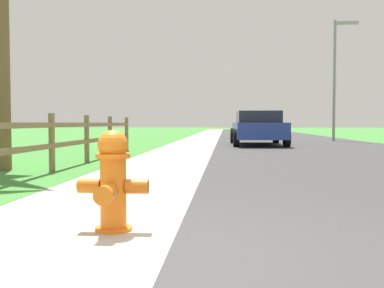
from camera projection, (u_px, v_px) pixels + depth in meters
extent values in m
plane|color=#3E8335|center=(219.00, 137.00, 27.68)|extent=(120.00, 120.00, 0.00)
cube|color=#383838|center=(273.00, 137.00, 29.41)|extent=(7.00, 66.00, 0.01)
cube|color=#AFA896|center=(175.00, 136.00, 29.90)|extent=(6.00, 66.00, 0.01)
cube|color=#3E8335|center=(152.00, 136.00, 30.01)|extent=(5.00, 66.00, 0.00)
cylinder|color=orange|center=(113.00, 192.00, 3.70)|extent=(0.21, 0.21, 0.64)
cylinder|color=orange|center=(114.00, 229.00, 3.71)|extent=(0.31, 0.31, 0.03)
cylinder|color=orange|center=(113.00, 156.00, 3.69)|extent=(0.28, 0.28, 0.03)
sphere|color=orange|center=(113.00, 145.00, 3.68)|extent=(0.25, 0.25, 0.25)
cube|color=#CB6115|center=(113.00, 135.00, 3.68)|extent=(0.04, 0.04, 0.04)
cylinder|color=#CB6115|center=(90.00, 186.00, 3.71)|extent=(0.18, 0.12, 0.12)
cylinder|color=#CB6115|center=(137.00, 187.00, 3.68)|extent=(0.18, 0.12, 0.12)
cylinder|color=#CB6115|center=(106.00, 194.00, 3.48)|extent=(0.15, 0.22, 0.15)
cylinder|color=brown|center=(52.00, 143.00, 8.08)|extent=(0.11, 0.11, 1.06)
cylinder|color=brown|center=(87.00, 139.00, 10.11)|extent=(0.11, 0.11, 1.06)
cylinder|color=brown|center=(110.00, 136.00, 12.15)|extent=(0.11, 0.11, 1.06)
cylinder|color=brown|center=(127.00, 134.00, 14.18)|extent=(0.11, 0.11, 1.06)
cube|color=brown|center=(52.00, 146.00, 8.08)|extent=(0.07, 12.25, 0.09)
cube|color=brown|center=(52.00, 125.00, 8.07)|extent=(0.07, 12.25, 0.09)
cube|color=navy|center=(258.00, 130.00, 18.19)|extent=(1.97, 4.92, 0.62)
cube|color=#1E232B|center=(258.00, 117.00, 18.05)|extent=(1.69, 2.36, 0.45)
cylinder|color=black|center=(233.00, 136.00, 19.76)|extent=(0.24, 0.67, 0.67)
cylinder|color=black|center=(276.00, 136.00, 19.66)|extent=(0.24, 0.67, 0.67)
cylinder|color=black|center=(236.00, 138.00, 16.74)|extent=(0.24, 0.67, 0.67)
cylinder|color=black|center=(287.00, 138.00, 16.65)|extent=(0.24, 0.67, 0.67)
cube|color=black|center=(257.00, 128.00, 27.67)|extent=(1.90, 4.58, 0.62)
cube|color=#1E232B|center=(257.00, 119.00, 27.53)|extent=(1.67, 2.13, 0.50)
cylinder|color=black|center=(241.00, 132.00, 29.17)|extent=(0.22, 0.66, 0.66)
cylinder|color=black|center=(270.00, 132.00, 29.03)|extent=(0.22, 0.66, 0.66)
cylinder|color=black|center=(243.00, 133.00, 26.34)|extent=(0.22, 0.66, 0.66)
cylinder|color=black|center=(275.00, 133.00, 26.20)|extent=(0.22, 0.66, 0.66)
cylinder|color=gray|center=(334.00, 81.00, 22.03)|extent=(0.14, 0.14, 5.89)
cube|color=#999999|center=(347.00, 23.00, 21.86)|extent=(1.10, 0.20, 0.14)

